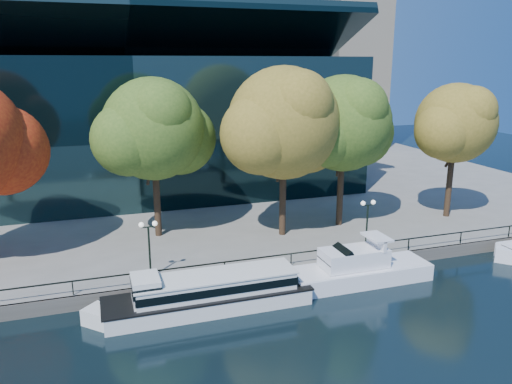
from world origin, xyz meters
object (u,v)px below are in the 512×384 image
object	(u,v)px
cruiser_near	(354,269)
lamp_1	(149,236)
tree_5	(457,125)
lamp_2	(368,213)
tour_boat	(204,292)
tree_3	(286,126)
tree_4	(345,126)
tree_2	(156,131)

from	to	relation	value
cruiser_near	lamp_1	world-z (taller)	lamp_1
tree_5	lamp_2	xyz separation A→B (m)	(-12.17, -5.35, -5.82)
tour_boat	cruiser_near	size ratio (longest dim) A/B	1.25
tree_3	tree_5	size ratio (longest dim) A/B	1.13
tree_3	lamp_2	xyz separation A→B (m)	(4.80, -5.39, -6.42)
tree_5	lamp_2	bearing A→B (deg)	-156.25
cruiser_near	lamp_1	distance (m)	14.66
tree_3	tree_4	size ratio (longest dim) A/B	1.06
tree_2	lamp_2	xyz separation A→B (m)	(15.01, -8.48, -5.99)
cruiser_near	lamp_1	size ratio (longest dim) A/B	2.89
tree_2	tree_3	bearing A→B (deg)	-16.84
tree_4	lamp_1	size ratio (longest dim) A/B	3.33
tree_3	lamp_2	world-z (taller)	tree_3
tree_4	tree_5	bearing A→B (deg)	-4.77
tree_2	tree_4	xyz separation A→B (m)	(16.11, -2.20, 0.10)
tree_4	cruiser_near	bearing A→B (deg)	-112.52
cruiser_near	tree_5	distance (m)	19.45
tree_5	tree_3	bearing A→B (deg)	179.88
tree_2	lamp_2	size ratio (longest dim) A/B	3.31
cruiser_near	tree_5	size ratio (longest dim) A/B	0.92
tree_5	lamp_1	world-z (taller)	tree_5
tree_3	lamp_1	distance (m)	14.68
cruiser_near	tree_4	bearing A→B (deg)	67.48
cruiser_near	tree_2	world-z (taller)	tree_2
tree_3	cruiser_near	bearing A→B (deg)	-77.60
tree_2	tree_3	size ratio (longest dim) A/B	0.94
tree_5	lamp_1	bearing A→B (deg)	-169.55
tree_4	tree_3	bearing A→B (deg)	-171.45
tree_2	tour_boat	bearing A→B (deg)	-85.26
lamp_2	cruiser_near	bearing A→B (deg)	-130.95
tree_2	tree_4	world-z (taller)	tree_4
tree_4	lamp_2	bearing A→B (deg)	-99.91
tour_boat	tree_5	distance (m)	29.04
tree_3	lamp_1	world-z (taller)	tree_3
tree_3	tree_4	world-z (taller)	tree_3
tree_5	tree_2	bearing A→B (deg)	173.44
tree_2	tree_5	xyz separation A→B (m)	(27.18, -3.13, -0.17)
tree_3	tree_2	bearing A→B (deg)	163.16
tree_2	tree_4	bearing A→B (deg)	-7.79
tree_3	tree_5	world-z (taller)	tree_3
lamp_1	lamp_2	bearing A→B (deg)	0.00
tree_2	lamp_1	bearing A→B (deg)	-102.30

